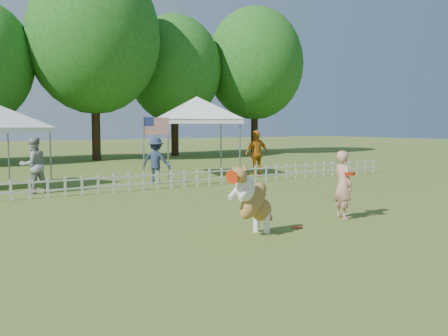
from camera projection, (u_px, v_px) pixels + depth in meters
name	position (u px, v px, depth m)	size (l,w,h in m)	color
ground	(294.00, 227.00, 10.37)	(120.00, 120.00, 0.00)	#436620
picket_fence	(151.00, 181.00, 16.18)	(22.00, 0.08, 0.60)	silver
handler	(343.00, 185.00, 11.19)	(0.56, 0.37, 1.54)	tan
dog	(254.00, 200.00, 9.50)	(1.32, 0.44, 1.36)	brown
frisbee_on_turf	(297.00, 227.00, 10.28)	(0.22, 0.22, 0.02)	red
canopy_tent_right	(197.00, 137.00, 20.54)	(3.09, 3.09, 3.19)	white
flag_pole	(144.00, 153.00, 16.13)	(0.92, 0.10, 2.40)	gray
spectator_a	(34.00, 165.00, 15.30)	(0.85, 0.66, 1.75)	#96969B
spectator_b	(156.00, 161.00, 17.84)	(1.07, 0.61, 1.65)	#24304E
spectator_c	(257.00, 153.00, 20.26)	(1.11, 0.46, 1.89)	#C47017
tree_center_right	(94.00, 52.00, 28.96)	(7.60, 7.60, 12.60)	#1F5518
tree_right	(174.00, 79.00, 33.58)	(6.20, 6.20, 10.40)	#1F5518
tree_far_right	(255.00, 75.00, 35.98)	(7.00, 7.00, 11.40)	#1F5518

